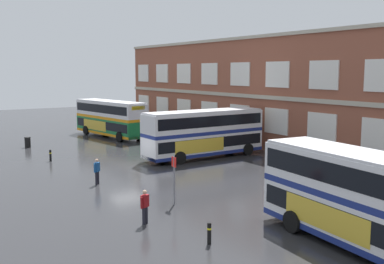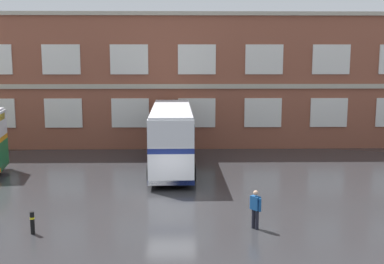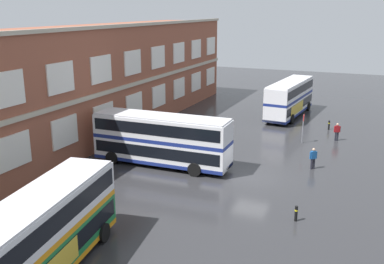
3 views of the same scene
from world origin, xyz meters
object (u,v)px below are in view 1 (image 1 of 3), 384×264
at_px(double_decker_near, 110,118).
at_px(bus_stand_flag, 174,176).
at_px(double_decker_middle, 204,133).
at_px(waiting_passenger, 145,205).
at_px(safety_bollard_east, 50,155).
at_px(double_decker_far, 372,202).
at_px(station_litter_bin, 28,142).
at_px(safety_bollard_west, 209,233).
at_px(second_passenger, 97,170).

bearing_deg(double_decker_near, bus_stand_flag, -15.47).
height_order(double_decker_middle, waiting_passenger, double_decker_middle).
height_order(double_decker_near, safety_bollard_east, double_decker_near).
bearing_deg(waiting_passenger, double_decker_far, 36.82).
bearing_deg(safety_bollard_east, double_decker_far, 12.15).
relative_size(double_decker_far, bus_stand_flag, 4.14).
relative_size(bus_stand_flag, station_litter_bin, 2.62).
bearing_deg(double_decker_middle, double_decker_near, -173.18).
distance_m(station_litter_bin, safety_bollard_east, 8.05).
distance_m(double_decker_near, waiting_passenger, 30.33).
height_order(double_decker_middle, bus_stand_flag, double_decker_middle).
bearing_deg(bus_stand_flag, double_decker_near, 164.53).
distance_m(bus_stand_flag, station_litter_bin, 24.24).
height_order(double_decker_middle, safety_bollard_west, double_decker_middle).
bearing_deg(bus_stand_flag, safety_bollard_west, -16.36).
bearing_deg(safety_bollard_east, station_litter_bin, 179.63).
relative_size(second_passenger, safety_bollard_east, 1.79).
distance_m(double_decker_middle, station_litter_bin, 17.91).
relative_size(double_decker_near, bus_stand_flag, 4.17).
bearing_deg(second_passenger, double_decker_far, 17.16).
distance_m(double_decker_far, safety_bollard_west, 6.84).
distance_m(double_decker_middle, waiting_passenger, 17.49).
xyz_separation_m(double_decker_middle, safety_bollard_east, (-5.52, -11.63, -1.66)).
height_order(waiting_passenger, station_litter_bin, waiting_passenger).
xyz_separation_m(double_decker_far, second_passenger, (-16.91, -5.22, -1.22)).
distance_m(double_decker_middle, bus_stand_flag, 14.03).
height_order(double_decker_far, safety_bollard_west, double_decker_far).
bearing_deg(second_passenger, double_decker_middle, 108.98).
height_order(double_decker_near, waiting_passenger, double_decker_near).
bearing_deg(double_decker_far, safety_bollard_east, -167.85).
bearing_deg(waiting_passenger, second_passenger, 173.99).
relative_size(double_decker_near, safety_bollard_east, 11.86).
height_order(second_passenger, station_litter_bin, second_passenger).
distance_m(waiting_passenger, safety_bollard_east, 18.09).
distance_m(second_passenger, bus_stand_flag, 7.00).
distance_m(double_decker_near, second_passenger, 21.93).
distance_m(second_passenger, station_litter_bin, 17.43).
bearing_deg(double_decker_far, waiting_passenger, -143.18).
bearing_deg(waiting_passenger, safety_bollard_east, 178.47).
bearing_deg(double_decker_middle, waiting_passenger, -43.96).
bearing_deg(second_passenger, waiting_passenger, -6.01).
bearing_deg(second_passenger, safety_bollard_west, 1.02).
bearing_deg(double_decker_near, safety_bollard_east, -42.89).
relative_size(double_decker_far, station_litter_bin, 10.86).
bearing_deg(bus_stand_flag, second_passenger, -163.80).
bearing_deg(double_decker_near, second_passenger, -25.08).
distance_m(double_decker_far, second_passenger, 17.74).
bearing_deg(safety_bollard_east, waiting_passenger, -1.53).
relative_size(waiting_passenger, station_litter_bin, 1.65).
relative_size(double_decker_middle, waiting_passenger, 6.50).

